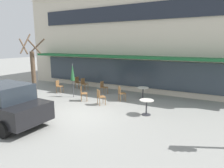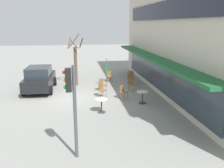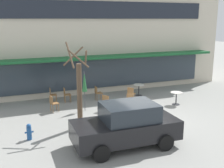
# 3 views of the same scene
# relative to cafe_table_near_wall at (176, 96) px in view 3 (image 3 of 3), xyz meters

# --- Properties ---
(ground_plane) EXTENTS (80.00, 80.00, 0.00)m
(ground_plane) POSITION_rel_cafe_table_near_wall_xyz_m (-2.97, -1.72, -0.52)
(ground_plane) COLOR gray
(building_facade) EXTENTS (18.81, 9.10, 7.69)m
(building_facade) POSITION_rel_cafe_table_near_wall_xyz_m (-2.97, 8.25, 3.33)
(building_facade) COLOR beige
(building_facade) RESTS_ON ground
(cafe_table_near_wall) EXTENTS (0.70, 0.70, 0.76)m
(cafe_table_near_wall) POSITION_rel_cafe_table_near_wall_xyz_m (0.00, 0.00, 0.00)
(cafe_table_near_wall) COLOR #333338
(cafe_table_near_wall) RESTS_ON ground
(cafe_table_streetside) EXTENTS (0.70, 0.70, 0.76)m
(cafe_table_streetside) POSITION_rel_cafe_table_near_wall_xyz_m (-1.13, 2.63, 0.00)
(cafe_table_streetside) COLOR #333338
(cafe_table_streetside) RESTS_ON ground
(patio_umbrella_green_folded) EXTENTS (0.28, 0.28, 2.20)m
(patio_umbrella_green_folded) POSITION_rel_cafe_table_near_wall_xyz_m (-5.33, 0.97, 1.11)
(patio_umbrella_green_folded) COLOR #4C4C51
(patio_umbrella_green_folded) RESTS_ON ground
(cafe_chair_0) EXTENTS (0.56, 0.56, 0.89)m
(cafe_chair_0) POSITION_rel_cafe_table_near_wall_xyz_m (-4.21, 0.51, 0.01)
(cafe_chair_0) COLOR olive
(cafe_chair_0) RESTS_ON ground
(cafe_chair_1) EXTENTS (0.44, 0.44, 0.89)m
(cafe_chair_1) POSITION_rel_cafe_table_near_wall_xyz_m (-6.74, 3.23, 0.01)
(cafe_chair_1) COLOR olive
(cafe_chair_1) RESTS_ON ground
(cafe_chair_2) EXTENTS (0.57, 0.57, 0.89)m
(cafe_chair_2) POSITION_rel_cafe_table_near_wall_xyz_m (-2.18, 1.64, 0.01)
(cafe_chair_2) COLOR olive
(cafe_chair_2) RESTS_ON ground
(cafe_chair_3) EXTENTS (0.40, 0.40, 0.89)m
(cafe_chair_3) POSITION_rel_cafe_table_near_wall_xyz_m (-4.02, 2.61, 0.01)
(cafe_chair_3) COLOR olive
(cafe_chair_3) RESTS_ON ground
(cafe_chair_4) EXTENTS (0.47, 0.47, 0.89)m
(cafe_chair_4) POSITION_rel_cafe_table_near_wall_xyz_m (-7.00, 1.41, 0.01)
(cafe_chair_4) COLOR olive
(cafe_chair_4) RESTS_ON ground
(cafe_chair_5) EXTENTS (0.43, 0.43, 0.89)m
(cafe_chair_5) POSITION_rel_cafe_table_near_wall_xyz_m (-5.93, 2.95, 0.01)
(cafe_chair_5) COLOR olive
(cafe_chair_5) RESTS_ON ground
(cafe_chair_6) EXTENTS (0.56, 0.56, 0.89)m
(cafe_chair_6) POSITION_rel_cafe_table_near_wall_xyz_m (-2.85, 0.32, 0.01)
(cafe_chair_6) COLOR olive
(cafe_chair_6) RESTS_ON ground
(parked_sedan) EXTENTS (4.25, 2.12, 1.76)m
(parked_sedan) POSITION_rel_cafe_table_near_wall_xyz_m (-5.07, -3.94, 0.36)
(parked_sedan) COLOR black
(parked_sedan) RESTS_ON ground
(street_tree) EXTENTS (1.06, 1.22, 3.99)m
(street_tree) POSITION_rel_cafe_table_near_wall_xyz_m (-6.26, -1.32, 1.26)
(street_tree) COLOR brown
(street_tree) RESTS_ON ground
(fire_hydrant) EXTENTS (0.36, 0.20, 0.71)m
(fire_hydrant) POSITION_rel_cafe_table_near_wall_xyz_m (-8.62, -1.88, -0.16)
(fire_hydrant) COLOR #1E4C8C
(fire_hydrant) RESTS_ON ground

